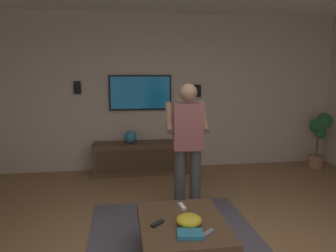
# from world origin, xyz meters

# --- Properties ---
(wall_back_tv) EXTENTS (0.10, 6.93, 2.81)m
(wall_back_tv) POSITION_xyz_m (3.20, 0.00, 1.41)
(wall_back_tv) COLOR #BCA893
(wall_back_tv) RESTS_ON ground
(area_rug) EXTENTS (2.43, 1.85, 0.01)m
(area_rug) POSITION_xyz_m (0.28, 0.15, 0.01)
(area_rug) COLOR #514C56
(area_rug) RESTS_ON ground
(coffee_table) EXTENTS (1.00, 0.80, 0.40)m
(coffee_table) POSITION_xyz_m (0.08, 0.15, 0.30)
(coffee_table) COLOR #513823
(coffee_table) RESTS_ON ground
(media_console) EXTENTS (0.45, 1.70, 0.55)m
(media_console) POSITION_xyz_m (2.86, 0.34, 0.28)
(media_console) COLOR #513823
(media_console) RESTS_ON ground
(tv) EXTENTS (0.05, 1.11, 0.63)m
(tv) POSITION_xyz_m (3.10, 0.34, 1.42)
(tv) COLOR black
(person_standing) EXTENTS (0.56, 0.57, 1.64)m
(person_standing) POSITION_xyz_m (1.18, -0.12, 0.93)
(person_standing) COLOR #3F3F3F
(person_standing) RESTS_ON ground
(potted_plant_tall) EXTENTS (0.36, 0.40, 1.03)m
(potted_plant_tall) POSITION_xyz_m (2.73, -2.97, 0.66)
(potted_plant_tall) COLOR #9E6B4C
(potted_plant_tall) RESTS_ON ground
(bowl) EXTENTS (0.23, 0.23, 0.11)m
(bowl) POSITION_xyz_m (-0.02, 0.11, 0.45)
(bowl) COLOR gold
(bowl) RESTS_ON coffee_table
(remote_white) EXTENTS (0.15, 0.06, 0.02)m
(remote_white) POSITION_xyz_m (0.39, 0.10, 0.41)
(remote_white) COLOR white
(remote_white) RESTS_ON coffee_table
(remote_black) EXTENTS (0.14, 0.14, 0.02)m
(remote_black) POSITION_xyz_m (0.04, 0.39, 0.41)
(remote_black) COLOR black
(remote_black) RESTS_ON coffee_table
(remote_grey) EXTENTS (0.13, 0.14, 0.02)m
(remote_grey) POSITION_xyz_m (-0.20, -0.02, 0.41)
(remote_grey) COLOR slate
(remote_grey) RESTS_ON coffee_table
(book) EXTENTS (0.19, 0.24, 0.04)m
(book) POSITION_xyz_m (-0.20, 0.14, 0.42)
(book) COLOR teal
(book) RESTS_ON coffee_table
(vase_round) EXTENTS (0.22, 0.22, 0.22)m
(vase_round) POSITION_xyz_m (2.85, 0.54, 0.66)
(vase_round) COLOR teal
(vase_round) RESTS_ON media_console
(wall_speaker_left) EXTENTS (0.06, 0.12, 0.22)m
(wall_speaker_left) POSITION_xyz_m (3.12, -0.71, 1.44)
(wall_speaker_left) COLOR black
(wall_speaker_right) EXTENTS (0.06, 0.12, 0.22)m
(wall_speaker_right) POSITION_xyz_m (3.12, 1.44, 1.51)
(wall_speaker_right) COLOR black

